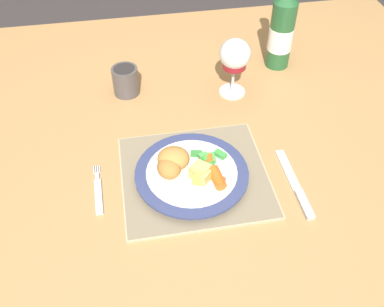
% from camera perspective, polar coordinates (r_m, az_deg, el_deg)
% --- Properties ---
extents(ground_plane, '(6.00, 6.00, 0.00)m').
position_cam_1_polar(ground_plane, '(1.61, -0.65, -15.69)').
color(ground_plane, '#383333').
extents(dining_table, '(1.49, 1.04, 0.74)m').
position_cam_1_polar(dining_table, '(1.08, -0.94, 1.79)').
color(dining_table, '#AD7F4C').
rests_on(dining_table, ground).
extents(placemat, '(0.30, 0.28, 0.01)m').
position_cam_1_polar(placemat, '(0.89, 0.34, -3.02)').
color(placemat, tan).
rests_on(placemat, dining_table).
extents(dinner_plate, '(0.23, 0.23, 0.02)m').
position_cam_1_polar(dinner_plate, '(0.87, -0.04, -2.81)').
color(dinner_plate, white).
rests_on(dinner_plate, placemat).
extents(breaded_croquettes, '(0.08, 0.08, 0.04)m').
position_cam_1_polar(breaded_croquettes, '(0.86, -2.70, -1.11)').
color(breaded_croquettes, '#A87033').
rests_on(breaded_croquettes, dinner_plate).
extents(green_beans_pile, '(0.08, 0.07, 0.02)m').
position_cam_1_polar(green_beans_pile, '(0.88, 2.13, -0.67)').
color(green_beans_pile, green).
rests_on(green_beans_pile, dinner_plate).
extents(glazed_carrots, '(0.04, 0.09, 0.02)m').
position_cam_1_polar(glazed_carrots, '(0.85, 3.06, -2.76)').
color(glazed_carrots, orange).
rests_on(glazed_carrots, dinner_plate).
extents(fork, '(0.02, 0.13, 0.01)m').
position_cam_1_polar(fork, '(0.88, -12.38, -5.10)').
color(fork, silver).
rests_on(fork, dining_table).
extents(table_knife, '(0.02, 0.19, 0.01)m').
position_cam_1_polar(table_knife, '(0.89, 13.82, -4.57)').
color(table_knife, silver).
rests_on(table_knife, dining_table).
extents(wine_glass, '(0.08, 0.08, 0.15)m').
position_cam_1_polar(wine_glass, '(1.05, 5.73, 12.72)').
color(wine_glass, silver).
rests_on(wine_glass, dining_table).
extents(bottle, '(0.06, 0.06, 0.26)m').
position_cam_1_polar(bottle, '(1.18, 11.88, 15.78)').
color(bottle, '#23562D').
rests_on(bottle, dining_table).
extents(roast_potatoes, '(0.05, 0.05, 0.03)m').
position_cam_1_polar(roast_potatoes, '(0.84, 1.17, -2.71)').
color(roast_potatoes, '#DBB256').
rests_on(roast_potatoes, dinner_plate).
extents(drinking_cup, '(0.06, 0.06, 0.07)m').
position_cam_1_polar(drinking_cup, '(1.09, -8.85, 9.64)').
color(drinking_cup, '#4C4747').
rests_on(drinking_cup, dining_table).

